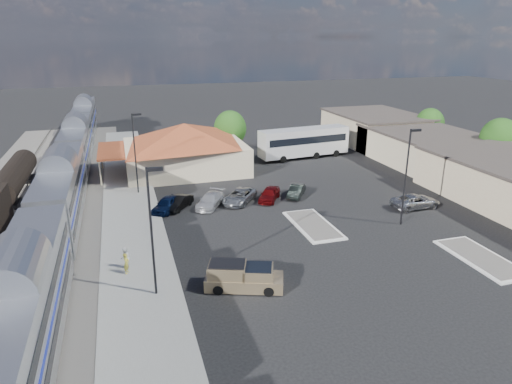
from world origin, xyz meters
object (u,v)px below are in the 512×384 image
object	(u,v)px
station_depot	(184,147)
coach_bus	(304,141)
suv	(416,201)
pickup_truck	(244,277)

from	to	relation	value
station_depot	coach_bus	world-z (taller)	station_depot
station_depot	suv	world-z (taller)	station_depot
station_depot	coach_bus	xyz separation A→B (m)	(17.36, 1.66, -0.67)
station_depot	coach_bus	bearing A→B (deg)	5.45
coach_bus	suv	bearing A→B (deg)	-178.83
station_depot	suv	distance (m)	29.17
station_depot	pickup_truck	xyz separation A→B (m)	(-0.49, -30.86, -2.25)
pickup_truck	suv	distance (m)	23.32
suv	coach_bus	size ratio (longest dim) A/B	0.37
suv	coach_bus	world-z (taller)	coach_bus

